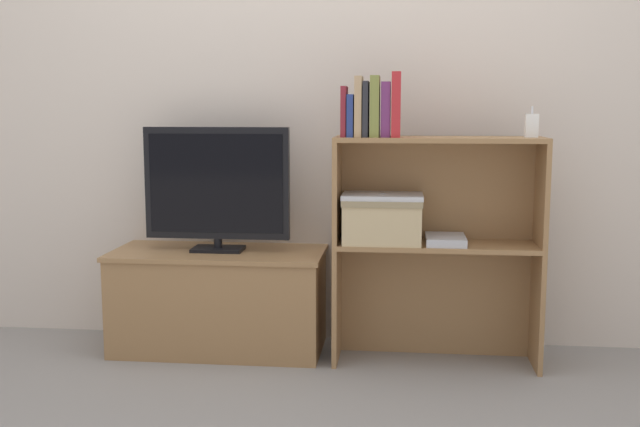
% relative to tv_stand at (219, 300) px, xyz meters
% --- Properties ---
extents(ground_plane, '(16.00, 16.00, 0.00)m').
position_rel_tv_stand_xyz_m(ground_plane, '(0.46, -0.20, -0.22)').
color(ground_plane, gray).
extents(wall_back, '(10.00, 0.05, 2.40)m').
position_rel_tv_stand_xyz_m(wall_back, '(0.46, 0.24, 0.98)').
color(wall_back, beige).
rests_on(wall_back, ground_plane).
extents(tv_stand, '(0.93, 0.43, 0.45)m').
position_rel_tv_stand_xyz_m(tv_stand, '(0.00, 0.00, 0.00)').
color(tv_stand, olive).
rests_on(tv_stand, ground_plane).
extents(tv, '(0.63, 0.14, 0.54)m').
position_rel_tv_stand_xyz_m(tv, '(0.00, -0.00, 0.51)').
color(tv, black).
rests_on(tv, tv_stand).
extents(bookshelf_lower_tier, '(0.85, 0.26, 0.51)m').
position_rel_tv_stand_xyz_m(bookshelf_lower_tier, '(0.94, -0.01, 0.09)').
color(bookshelf_lower_tier, olive).
rests_on(bookshelf_lower_tier, ground_plane).
extents(bookshelf_upper_tier, '(0.85, 0.26, 0.44)m').
position_rel_tv_stand_xyz_m(bookshelf_upper_tier, '(0.94, -0.02, 0.56)').
color(bookshelf_upper_tier, olive).
rests_on(bookshelf_upper_tier, bookshelf_lower_tier).
extents(book_maroon, '(0.02, 0.13, 0.20)m').
position_rel_tv_stand_xyz_m(book_maroon, '(0.56, -0.10, 0.83)').
color(book_maroon, maroon).
rests_on(book_maroon, bookshelf_upper_tier).
extents(book_navy, '(0.03, 0.15, 0.17)m').
position_rel_tv_stand_xyz_m(book_navy, '(0.59, -0.10, 0.81)').
color(book_navy, navy).
rests_on(book_navy, bookshelf_upper_tier).
extents(book_tan, '(0.03, 0.14, 0.24)m').
position_rel_tv_stand_xyz_m(book_tan, '(0.62, -0.10, 0.85)').
color(book_tan, tan).
rests_on(book_tan, bookshelf_upper_tier).
extents(book_charcoal, '(0.02, 0.15, 0.22)m').
position_rel_tv_stand_xyz_m(book_charcoal, '(0.65, -0.10, 0.84)').
color(book_charcoal, '#232328').
rests_on(book_charcoal, bookshelf_upper_tier).
extents(book_olive, '(0.04, 0.15, 0.24)m').
position_rel_tv_stand_xyz_m(book_olive, '(0.68, -0.10, 0.85)').
color(book_olive, olive).
rests_on(book_olive, bookshelf_upper_tier).
extents(book_plum, '(0.04, 0.12, 0.22)m').
position_rel_tv_stand_xyz_m(book_plum, '(0.73, -0.10, 0.84)').
color(book_plum, '#6B2D66').
rests_on(book_plum, bookshelf_upper_tier).
extents(book_crimson, '(0.04, 0.15, 0.26)m').
position_rel_tv_stand_xyz_m(book_crimson, '(0.77, -0.10, 0.86)').
color(book_crimson, '#B22328').
rests_on(book_crimson, bookshelf_upper_tier).
extents(baby_monitor, '(0.05, 0.04, 0.12)m').
position_rel_tv_stand_xyz_m(baby_monitor, '(1.31, -0.07, 0.77)').
color(baby_monitor, white).
rests_on(baby_monitor, bookshelf_upper_tier).
extents(storage_basket_left, '(0.33, 0.23, 0.18)m').
position_rel_tv_stand_xyz_m(storage_basket_left, '(0.72, -0.09, 0.39)').
color(storage_basket_left, tan).
rests_on(storage_basket_left, bookshelf_lower_tier).
extents(laptop, '(0.33, 0.21, 0.02)m').
position_rel_tv_stand_xyz_m(laptop, '(0.72, -0.09, 0.48)').
color(laptop, '#BCBCC1').
rests_on(laptop, storage_basket_left).
extents(magazine_stack, '(0.16, 0.21, 0.03)m').
position_rel_tv_stand_xyz_m(magazine_stack, '(0.98, -0.09, 0.31)').
color(magazine_stack, '#B2B2B7').
rests_on(magazine_stack, bookshelf_lower_tier).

